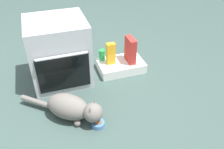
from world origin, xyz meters
TOP-DOWN VIEW (x-y plane):
  - ground at (0.00, 0.00)m, footprint 8.00×8.00m
  - oven at (0.03, 0.49)m, footprint 0.57×0.58m
  - pantry_cabinet at (0.68, 0.45)m, footprint 0.50×0.32m
  - food_bowl at (0.21, -0.28)m, footprint 0.11×0.11m
  - cat at (0.03, -0.12)m, footprint 0.65×0.56m
  - cereal_box at (0.77, 0.43)m, footprint 0.07×0.18m
  - soda_can at (0.49, 0.56)m, footprint 0.07×0.07m
  - juice_carton at (0.56, 0.46)m, footprint 0.09×0.06m

SIDE VIEW (x-z plane):
  - ground at x=0.00m, z-range 0.00..0.00m
  - food_bowl at x=0.21m, z-range -0.01..0.06m
  - pantry_cabinet at x=0.68m, z-range 0.00..0.10m
  - cat at x=0.03m, z-range 0.01..0.24m
  - soda_can at x=0.49m, z-range 0.10..0.22m
  - juice_carton at x=0.56m, z-range 0.10..0.34m
  - cereal_box at x=0.77m, z-range 0.10..0.38m
  - oven at x=0.03m, z-range 0.00..0.65m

